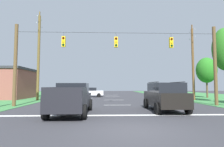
% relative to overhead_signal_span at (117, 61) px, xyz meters
% --- Properties ---
extents(ground_plane, '(120.00, 120.00, 0.00)m').
position_rel_overhead_signal_span_xyz_m(ground_plane, '(0.07, -9.00, -3.96)').
color(ground_plane, '#333338').
extents(stop_bar_stripe, '(15.75, 0.45, 0.01)m').
position_rel_overhead_signal_span_xyz_m(stop_bar_stripe, '(0.07, -5.17, -3.96)').
color(stop_bar_stripe, white).
rests_on(stop_bar_stripe, ground).
extents(lane_dash_0, '(2.50, 0.15, 0.01)m').
position_rel_overhead_signal_span_xyz_m(lane_dash_0, '(0.07, 0.83, -3.96)').
color(lane_dash_0, white).
rests_on(lane_dash_0, ground).
extents(lane_dash_1, '(2.50, 0.15, 0.01)m').
position_rel_overhead_signal_span_xyz_m(lane_dash_1, '(0.07, 7.07, -3.96)').
color(lane_dash_1, white).
rests_on(lane_dash_1, ground).
extents(lane_dash_2, '(2.50, 0.15, 0.01)m').
position_rel_overhead_signal_span_xyz_m(lane_dash_2, '(0.07, 14.38, -3.96)').
color(lane_dash_2, white).
rests_on(lane_dash_2, ground).
extents(lane_dash_3, '(2.50, 0.15, 0.01)m').
position_rel_overhead_signal_span_xyz_m(lane_dash_3, '(0.07, 19.29, -3.96)').
color(lane_dash_3, white).
rests_on(lane_dash_3, ground).
extents(overhead_signal_span, '(18.26, 0.31, 7.25)m').
position_rel_overhead_signal_span_xyz_m(overhead_signal_span, '(0.00, 0.00, 0.00)').
color(overhead_signal_span, brown).
rests_on(overhead_signal_span, ground).
extents(pickup_truck, '(2.30, 5.41, 1.95)m').
position_rel_overhead_signal_span_xyz_m(pickup_truck, '(-3.20, -4.57, -3.00)').
color(pickup_truck, black).
rests_on(pickup_truck, ground).
extents(suv_black, '(2.23, 4.81, 2.05)m').
position_rel_overhead_signal_span_xyz_m(suv_black, '(3.14, -3.38, -2.90)').
color(suv_black, black).
rests_on(suv_black, ground).
extents(distant_car_crossing_white, '(4.38, 2.18, 1.52)m').
position_rel_overhead_signal_span_xyz_m(distant_car_crossing_white, '(-3.53, 13.70, -3.17)').
color(distant_car_crossing_white, silver).
rests_on(distant_car_crossing_white, ground).
extents(utility_pole_mid_right, '(0.29, 1.65, 9.61)m').
position_rel_overhead_signal_span_xyz_m(utility_pole_mid_right, '(10.02, 6.35, 0.85)').
color(utility_pole_mid_right, brown).
rests_on(utility_pole_mid_right, ground).
extents(utility_pole_near_left, '(0.32, 1.92, 11.17)m').
position_rel_overhead_signal_span_xyz_m(utility_pole_near_left, '(-9.38, 6.70, 1.60)').
color(utility_pole_near_left, brown).
rests_on(utility_pole_near_left, ground).
extents(tree_roadside_right, '(2.97, 2.97, 6.06)m').
position_rel_overhead_signal_span_xyz_m(tree_roadside_right, '(14.16, 10.67, 0.17)').
color(tree_roadside_right, brown).
rests_on(tree_roadside_right, ground).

